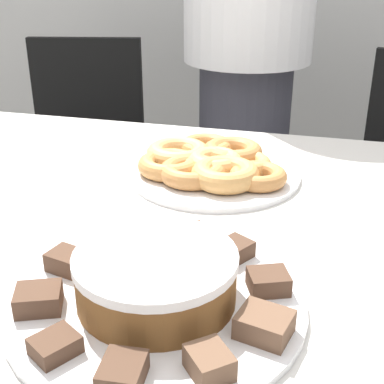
{
  "coord_description": "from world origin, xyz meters",
  "views": [
    {
      "loc": [
        0.18,
        -0.69,
        1.16
      ],
      "look_at": [
        -0.0,
        0.03,
        0.81
      ],
      "focal_mm": 50.0,
      "sensor_mm": 36.0,
      "label": 1
    }
  ],
  "objects_px": {
    "office_chair_left": "(85,178)",
    "frosted_cake": "(156,277)",
    "plate_donuts": "(214,174)",
    "plate_cake": "(157,302)",
    "person_standing": "(248,45)"
  },
  "relations": [
    {
      "from": "person_standing",
      "to": "frosted_cake",
      "type": "distance_m",
      "value": 1.15
    },
    {
      "from": "person_standing",
      "to": "plate_cake",
      "type": "bearing_deg",
      "value": -86.16
    },
    {
      "from": "plate_donuts",
      "to": "frosted_cake",
      "type": "bearing_deg",
      "value": -87.32
    },
    {
      "from": "person_standing",
      "to": "plate_donuts",
      "type": "distance_m",
      "value": 0.73
    },
    {
      "from": "office_chair_left",
      "to": "frosted_cake",
      "type": "bearing_deg",
      "value": -72.03
    },
    {
      "from": "person_standing",
      "to": "plate_cake",
      "type": "distance_m",
      "value": 1.15
    },
    {
      "from": "person_standing",
      "to": "frosted_cake",
      "type": "relative_size",
      "value": 8.53
    },
    {
      "from": "office_chair_left",
      "to": "plate_donuts",
      "type": "relative_size",
      "value": 2.66
    },
    {
      "from": "plate_cake",
      "to": "frosted_cake",
      "type": "distance_m",
      "value": 0.04
    },
    {
      "from": "office_chair_left",
      "to": "plate_donuts",
      "type": "height_order",
      "value": "office_chair_left"
    },
    {
      "from": "person_standing",
      "to": "frosted_cake",
      "type": "bearing_deg",
      "value": -86.16
    },
    {
      "from": "office_chair_left",
      "to": "frosted_cake",
      "type": "xyz_separation_m",
      "value": [
        0.63,
        -1.09,
        0.38
      ]
    },
    {
      "from": "plate_cake",
      "to": "frosted_cake",
      "type": "relative_size",
      "value": 1.85
    },
    {
      "from": "plate_donuts",
      "to": "plate_cake",
      "type": "bearing_deg",
      "value": -87.32
    },
    {
      "from": "office_chair_left",
      "to": "person_standing",
      "type": "bearing_deg",
      "value": -6.34
    }
  ]
}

